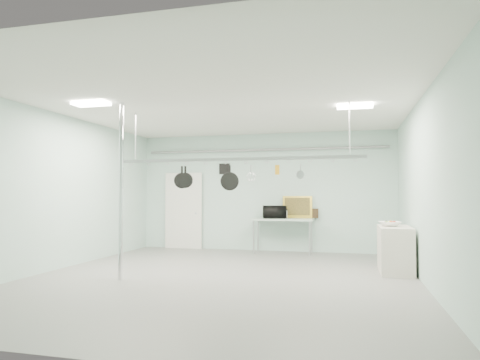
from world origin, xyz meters
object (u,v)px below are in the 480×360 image
(skillet_left, at_px, (182,177))
(skillet_right, at_px, (230,178))
(chrome_pole, at_px, (121,191))
(side_cabinet, at_px, (395,249))
(pot_rack, at_px, (236,158))
(skillet_mid, at_px, (185,177))
(prep_table, at_px, (283,221))
(microwave, at_px, (275,212))
(coffee_canister, at_px, (284,214))
(fruit_bowl, at_px, (390,224))

(skillet_left, bearing_deg, skillet_right, -21.01)
(chrome_pole, distance_m, skillet_right, 2.01)
(side_cabinet, xyz_separation_m, skillet_left, (-4.04, -1.10, 1.42))
(chrome_pole, height_order, pot_rack, chrome_pole)
(side_cabinet, distance_m, skillet_mid, 4.36)
(prep_table, relative_size, skillet_right, 3.32)
(microwave, height_order, skillet_mid, skillet_mid)
(skillet_mid, bearing_deg, skillet_left, 172.15)
(microwave, bearing_deg, skillet_right, 69.79)
(skillet_left, xyz_separation_m, skillet_right, (0.97, 0.00, -0.03))
(chrome_pole, distance_m, side_cabinet, 5.37)
(coffee_canister, relative_size, skillet_left, 0.49)
(side_cabinet, height_order, pot_rack, pot_rack)
(skillet_left, bearing_deg, skillet_mid, -21.01)
(prep_table, distance_m, microwave, 0.32)
(side_cabinet, distance_m, pot_rack, 3.62)
(side_cabinet, distance_m, skillet_left, 4.42)
(skillet_mid, bearing_deg, prep_table, 58.85)
(side_cabinet, relative_size, pot_rack, 0.25)
(microwave, height_order, fruit_bowl, microwave)
(microwave, distance_m, fruit_bowl, 3.47)
(coffee_canister, distance_m, skillet_left, 3.74)
(prep_table, bearing_deg, side_cabinet, -40.79)
(coffee_canister, bearing_deg, skillet_left, -114.76)
(side_cabinet, xyz_separation_m, coffee_canister, (-2.52, 2.21, 0.56))
(side_cabinet, xyz_separation_m, skillet_mid, (-3.97, -1.10, 1.43))
(chrome_pole, xyz_separation_m, prep_table, (2.30, 4.20, -0.77))
(fruit_bowl, bearing_deg, skillet_mid, -164.41)
(chrome_pole, distance_m, fruit_bowl, 5.19)
(pot_rack, height_order, coffee_canister, pot_rack)
(skillet_mid, bearing_deg, fruit_bowl, 7.74)
(side_cabinet, height_order, coffee_canister, coffee_canister)
(fruit_bowl, relative_size, skillet_mid, 0.99)
(fruit_bowl, bearing_deg, microwave, 140.34)
(pot_rack, xyz_separation_m, skillet_mid, (-1.02, 0.00, -0.35))
(prep_table, relative_size, side_cabinet, 1.33)
(prep_table, bearing_deg, pot_rack, -96.91)
(side_cabinet, distance_m, fruit_bowl, 0.51)
(chrome_pole, xyz_separation_m, fruit_bowl, (4.76, 1.98, -0.65))
(chrome_pole, height_order, side_cabinet, chrome_pole)
(skillet_right, bearing_deg, skillet_mid, 157.52)
(pot_rack, height_order, fruit_bowl, pot_rack)
(chrome_pole, height_order, skillet_mid, chrome_pole)
(coffee_canister, relative_size, fruit_bowl, 0.51)
(chrome_pole, xyz_separation_m, skillet_mid, (0.88, 0.90, 0.28))
(chrome_pole, bearing_deg, prep_table, 61.29)
(microwave, xyz_separation_m, fruit_bowl, (2.67, -2.22, -0.12))
(fruit_bowl, relative_size, skillet_right, 0.84)
(chrome_pole, relative_size, skillet_left, 7.59)
(coffee_canister, xyz_separation_m, skillet_right, (-0.55, -3.31, 0.84))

